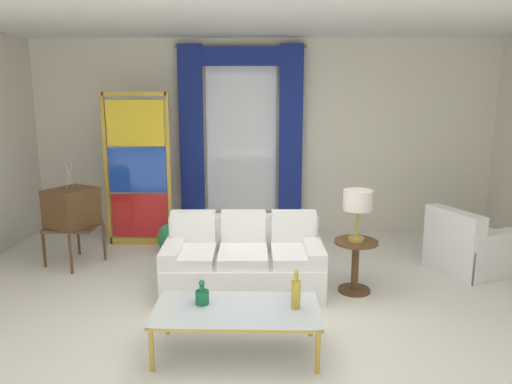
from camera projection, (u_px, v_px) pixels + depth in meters
ground_plane at (259, 309)px, 5.06m from camera, size 16.00×16.00×0.00m
wall_rear at (263, 136)px, 7.74m from camera, size 8.00×0.12×3.00m
ceiling_slab at (261, 14)px, 5.22m from camera, size 8.00×7.60×0.04m
curtained_window at (241, 122)px, 7.54m from camera, size 2.00×0.17×2.70m
couch_white_long at (243, 262)px, 5.55m from camera, size 1.79×0.97×0.86m
coffee_table at (237, 311)px, 4.15m from camera, size 1.41×0.69×0.41m
bottle_blue_decanter at (296, 293)px, 4.11m from camera, size 0.08×0.08×0.34m
bottle_crystal_tall at (202, 296)px, 4.21m from camera, size 0.12×0.12×0.22m
vintage_tv at (72, 209)px, 6.24m from camera, size 0.72×0.75×1.35m
armchair_white at (468, 249)px, 6.07m from camera, size 1.08×1.07×0.80m
stained_glass_divider at (138, 173)px, 6.97m from camera, size 0.95×0.05×2.20m
peacock_figurine at (171, 239)px, 6.67m from camera, size 0.44×0.60×0.50m
round_side_table at (355, 261)px, 5.43m from camera, size 0.48×0.48×0.59m
table_lamp_brass at (358, 202)px, 5.29m from camera, size 0.32×0.32×0.57m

